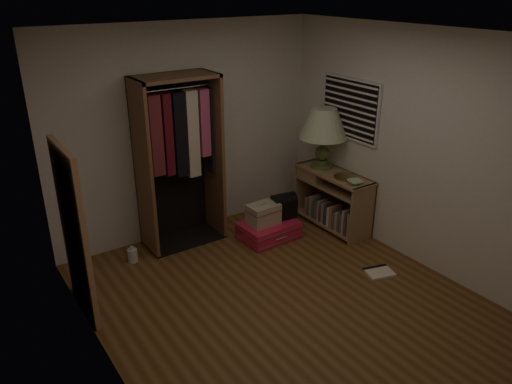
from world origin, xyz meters
TOP-DOWN VIEW (x-y plane):
  - ground at (0.00, 0.00)m, footprint 4.00×4.00m
  - room_walls at (0.08, 0.04)m, footprint 3.52×4.02m
  - console_bookshelf at (1.54, 1.03)m, footprint 0.42×1.12m
  - open_wardrobe at (-0.21, 1.77)m, footprint 0.98×0.50m
  - floor_mirror at (-1.70, 1.00)m, footprint 0.06×0.80m
  - pink_suitcase at (0.65, 1.18)m, footprint 0.73×0.54m
  - train_case at (0.58, 1.20)m, footprint 0.39×0.28m
  - black_bag at (0.89, 1.20)m, footprint 0.32×0.23m
  - table_lamp at (1.54, 1.25)m, footprint 0.74×0.74m
  - brass_tray at (1.54, 0.80)m, footprint 0.32×0.32m
  - ceramic_bowl at (1.49, 0.59)m, footprint 0.21×0.21m
  - white_jug at (-0.98, 1.60)m, footprint 0.15×0.15m
  - floor_book at (1.20, -0.17)m, footprint 0.35×0.31m

SIDE VIEW (x-z plane):
  - ground at x=0.00m, z-range 0.00..0.00m
  - floor_book at x=1.20m, z-range 0.00..0.03m
  - white_jug at x=-0.98m, z-range -0.01..0.18m
  - pink_suitcase at x=0.65m, z-range 0.00..0.22m
  - train_case at x=0.58m, z-range 0.21..0.49m
  - black_bag at x=0.89m, z-range 0.22..0.55m
  - console_bookshelf at x=1.54m, z-range 0.02..0.77m
  - brass_tray at x=1.54m, z-range 0.75..0.77m
  - ceramic_bowl at x=1.49m, z-range 0.75..0.79m
  - floor_mirror at x=-1.70m, z-range 0.00..1.70m
  - open_wardrobe at x=-0.21m, z-range 0.18..2.23m
  - table_lamp at x=1.54m, z-range 0.93..1.71m
  - room_walls at x=0.08m, z-range 0.20..2.80m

